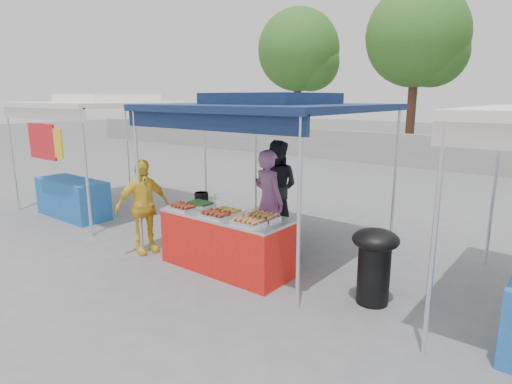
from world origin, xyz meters
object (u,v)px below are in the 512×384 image
Objects in this scene: vendor_table at (227,241)px; helper_man at (276,187)px; customer_person at (143,207)px; cooking_pot at (201,196)px; wok_burner at (374,260)px; vendor_woman at (269,201)px.

vendor_table is 1.15× the size of helper_man.
cooking_pot is at bearing -32.31° from customer_person.
helper_man reaches higher than customer_person.
customer_person is at bearing -167.11° from wok_burner.
customer_person is at bearing -168.44° from vendor_table.
cooking_pot is 0.15× the size of customer_person.
cooking_pot reaches higher than vendor_table.
helper_man reaches higher than vendor_woman.
vendor_woman reaches higher than wok_burner.
customer_person is (-3.68, -0.63, 0.21)m from wok_burner.
customer_person is at bearing -134.95° from cooking_pot.
wok_burner is 0.55× the size of helper_man.
customer_person is at bearing 45.78° from helper_man.
cooking_pot is 0.96m from customer_person.
customer_person reaches higher than cooking_pot.
cooking_pot is 1.10m from vendor_woman.
wok_burner is 2.23m from vendor_woman.
vendor_table is 1.61m from customer_person.
vendor_table is 2.17m from wok_burner.
vendor_woman is 2.04m from customer_person.
vendor_woman is at bearing 165.70° from wok_burner.
customer_person reaches higher than vendor_table.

